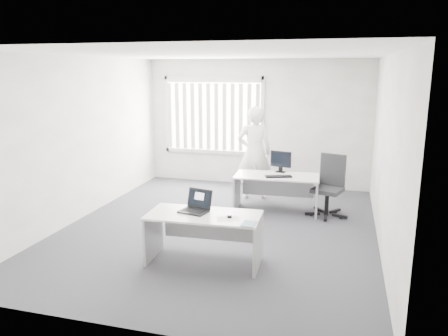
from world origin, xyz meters
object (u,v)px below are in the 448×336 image
(person, at_px, (254,153))
(laptop, at_px, (193,202))
(desk_far, at_px, (276,185))
(office_chair, at_px, (328,197))
(desk_near, at_px, (204,228))
(monitor, at_px, (281,162))

(person, height_order, laptop, person)
(desk_far, distance_m, office_chair, 0.95)
(desk_near, bearing_deg, monitor, 74.38)
(person, bearing_deg, desk_near, 71.96)
(office_chair, bearing_deg, desk_near, -103.46)
(desk_near, bearing_deg, person, 87.07)
(office_chair, height_order, person, person)
(desk_far, height_order, laptop, laptop)
(office_chair, bearing_deg, person, 172.58)
(desk_near, bearing_deg, laptop, 164.21)
(desk_near, bearing_deg, office_chair, 55.76)
(laptop, bearing_deg, desk_far, 85.61)
(desk_far, height_order, person, person)
(desk_near, distance_m, desk_far, 2.51)
(person, xyz_separation_m, laptop, (-0.18, -3.17, -0.10))
(desk_near, relative_size, desk_far, 1.00)
(desk_near, xyz_separation_m, person, (0.02, 3.20, 0.44))
(desk_far, height_order, office_chair, office_chair)
(office_chair, xyz_separation_m, monitor, (-0.90, 0.23, 0.55))
(laptop, xyz_separation_m, monitor, (0.78, 2.67, 0.05))
(office_chair, xyz_separation_m, person, (-1.51, 0.72, 0.59))
(desk_far, relative_size, office_chair, 1.41)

